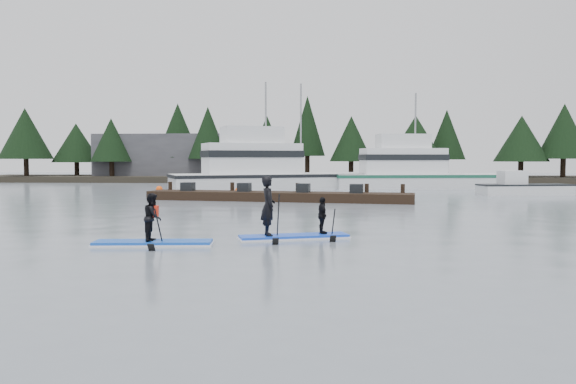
# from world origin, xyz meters

# --- Properties ---
(ground) EXTENTS (160.00, 160.00, 0.00)m
(ground) POSITION_xyz_m (0.00, 0.00, 0.00)
(ground) COLOR slate
(ground) RESTS_ON ground
(far_shore) EXTENTS (70.00, 8.00, 0.60)m
(far_shore) POSITION_xyz_m (0.00, 42.00, 0.30)
(far_shore) COLOR #2D281E
(far_shore) RESTS_ON ground
(treeline) EXTENTS (60.00, 4.00, 8.00)m
(treeline) POSITION_xyz_m (0.00, 42.00, 0.00)
(treeline) COLOR black
(treeline) RESTS_ON ground
(waterfront_building) EXTENTS (18.00, 6.00, 5.00)m
(waterfront_building) POSITION_xyz_m (-14.00, 44.00, 2.50)
(waterfront_building) COLOR #4C4C51
(waterfront_building) RESTS_ON ground
(fishing_boat_large) EXTENTS (17.03, 10.76, 9.47)m
(fishing_boat_large) POSITION_xyz_m (-3.02, 28.60, 0.71)
(fishing_boat_large) COLOR silver
(fishing_boat_large) RESTS_ON ground
(fishing_boat_medium) EXTENTS (15.11, 6.22, 8.71)m
(fishing_boat_medium) POSITION_xyz_m (9.07, 30.58, 0.62)
(fishing_boat_medium) COLOR silver
(fishing_boat_medium) RESTS_ON ground
(skiff) EXTENTS (6.32, 2.90, 0.71)m
(skiff) POSITION_xyz_m (14.75, 22.23, 0.35)
(skiff) COLOR silver
(skiff) RESTS_ON ground
(floating_dock) EXTENTS (15.47, 4.41, 0.51)m
(floating_dock) POSITION_xyz_m (-1.26, 15.80, 0.26)
(floating_dock) COLOR black
(floating_dock) RESTS_ON ground
(buoy_a) EXTENTS (0.48, 0.48, 0.48)m
(buoy_a) POSITION_xyz_m (-11.00, 25.14, 0.00)
(buoy_a) COLOR #FF500C
(buoy_a) RESTS_ON ground
(buoy_b) EXTENTS (0.50, 0.50, 0.50)m
(buoy_b) POSITION_xyz_m (-4.72, 23.27, 0.00)
(buoy_b) COLOR #FF500C
(buoy_b) RESTS_ON ground
(paddleboard_solo) EXTENTS (3.32, 1.20, 1.89)m
(paddleboard_solo) POSITION_xyz_m (-3.33, -0.78, 0.50)
(paddleboard_solo) COLOR blue
(paddleboard_solo) RESTS_ON ground
(paddleboard_duo) EXTENTS (3.38, 1.75, 2.41)m
(paddleboard_duo) POSITION_xyz_m (0.34, 0.70, 0.66)
(paddleboard_duo) COLOR blue
(paddleboard_duo) RESTS_ON ground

